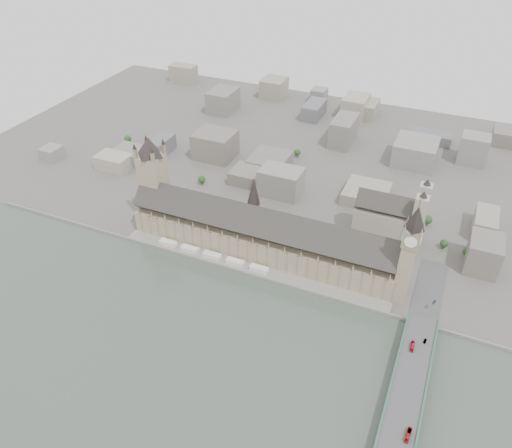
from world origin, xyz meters
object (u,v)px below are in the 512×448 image
at_px(victoria_tower, 153,177).
at_px(westminster_abbey, 391,218).
at_px(red_bus_north, 412,346).
at_px(westminster_bridge, 408,389).
at_px(palace_of_westminster, 261,235).
at_px(car_silver, 425,341).
at_px(car_approach, 434,302).
at_px(red_bus_south, 408,435).
at_px(elizabeth_tower, 409,249).

height_order(victoria_tower, westminster_abbey, victoria_tower).
bearing_deg(red_bus_north, westminster_bridge, -86.04).
bearing_deg(red_bus_north, palace_of_westminster, 154.03).
height_order(palace_of_westminster, red_bus_north, palace_of_westminster).
bearing_deg(car_silver, car_approach, 95.03).
relative_size(victoria_tower, car_approach, 20.89).
bearing_deg(car_silver, red_bus_north, -123.55).
distance_m(palace_of_westminster, red_bus_south, 224.16).
bearing_deg(elizabeth_tower, westminster_abbey, 107.29).
relative_size(palace_of_westminster, victoria_tower, 2.65).
xyz_separation_m(car_silver, car_approach, (0.80, 46.89, -0.10)).
bearing_deg(red_bus_north, car_silver, 48.71).
xyz_separation_m(palace_of_westminster, car_approach, (167.50, -14.46, -11.76)).
height_order(victoria_tower, car_approach, victoria_tower).
xyz_separation_m(red_bus_north, car_silver, (8.27, 10.01, -0.67)).
bearing_deg(red_bus_south, westminster_abbey, 108.42).
height_order(westminster_abbey, car_silver, westminster_abbey).
relative_size(palace_of_westminster, elizabeth_tower, 2.47).
height_order(westminster_bridge, red_bus_south, red_bus_south).
bearing_deg(red_bus_south, palace_of_westminster, 142.72).
relative_size(elizabeth_tower, westminster_abbey, 1.58).
xyz_separation_m(elizabeth_tower, red_bus_south, (30.18, -136.10, -46.24)).
bearing_deg(westminster_bridge, red_bus_south, -81.34).
distance_m(westminster_abbey, red_bus_north, 154.74).
distance_m(westminster_bridge, car_silver, 46.47).
height_order(westminster_bridge, westminster_abbey, westminster_abbey).
xyz_separation_m(westminster_bridge, westminster_abbey, (-51.08, 182.50, 19.96)).
distance_m(victoria_tower, westminster_abbey, 244.79).
distance_m(car_silver, car_approach, 46.90).
bearing_deg(car_approach, palace_of_westminster, -173.90).
height_order(red_bus_south, car_approach, red_bus_south).
bearing_deg(red_bus_south, westminster_bridge, 102.68).
bearing_deg(car_silver, victoria_tower, 172.83).
bearing_deg(red_bus_north, elizabeth_tower, 107.18).
height_order(palace_of_westminster, victoria_tower, victoria_tower).
bearing_deg(car_approach, westminster_abbey, 133.26).
relative_size(westminster_bridge, red_bus_north, 30.94).
distance_m(elizabeth_tower, car_silver, 74.17).
relative_size(victoria_tower, red_bus_south, 8.70).
xyz_separation_m(victoria_tower, westminster_bridge, (284.00, -113.50, -50.08)).
height_order(westminster_bridge, red_bus_north, red_bus_north).
distance_m(palace_of_westminster, car_approach, 168.53).
distance_m(victoria_tower, red_bus_north, 294.22).
height_order(elizabeth_tower, car_silver, elizabeth_tower).
distance_m(palace_of_westminster, victoria_tower, 126.41).
relative_size(elizabeth_tower, red_bus_north, 10.24).
height_order(elizabeth_tower, car_approach, elizabeth_tower).
relative_size(victoria_tower, westminster_bridge, 0.31).
distance_m(victoria_tower, car_silver, 299.79).
height_order(red_bus_south, car_silver, red_bus_south).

